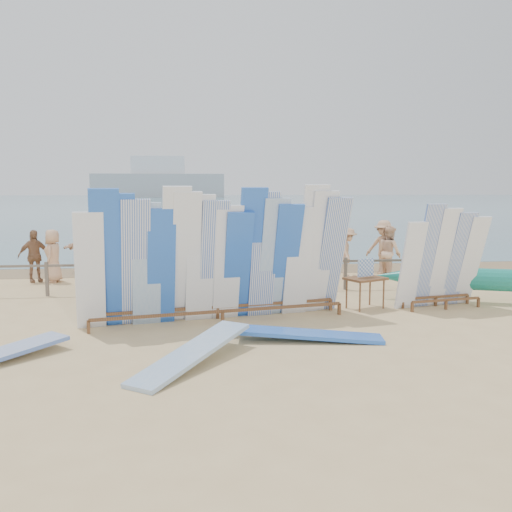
{
  "coord_description": "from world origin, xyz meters",
  "views": [
    {
      "loc": [
        -0.18,
        -11.47,
        2.78
      ],
      "look_at": [
        1.36,
        1.77,
        1.13
      ],
      "focal_mm": 38.0,
      "sensor_mm": 36.0,
      "label": 1
    }
  ],
  "objects": [
    {
      "name": "outrigger_canoe",
      "position": [
        7.24,
        0.71,
        0.55
      ],
      "size": [
        5.84,
        2.59,
        0.86
      ],
      "rotation": [
        0.0,
        0.0,
        -0.36
      ],
      "color": "brown",
      "rests_on": "ground"
    },
    {
      "name": "beachgoer_extra_0",
      "position": [
        6.03,
        5.63,
        0.89
      ],
      "size": [
        1.2,
        1.05,
        1.77
      ],
      "primitive_type": "imported",
      "rotation": [
        0.0,
        0.0,
        5.66
      ],
      "color": "tan",
      "rests_on": "ground"
    },
    {
      "name": "fence",
      "position": [
        0.0,
        3.0,
        0.63
      ],
      "size": [
        12.08,
        0.08,
        0.9
      ],
      "color": "#695D50",
      "rests_on": "ground"
    },
    {
      "name": "flat_board_d",
      "position": [
        1.92,
        -1.91,
        0.0
      ],
      "size": [
        2.75,
        0.97,
        0.23
      ],
      "primitive_type": "cube",
      "rotation": [
        0.06,
        0.0,
        1.42
      ],
      "color": "blue",
      "rests_on": "ground"
    },
    {
      "name": "beachgoer_11",
      "position": [
        -4.0,
        7.5,
        0.79
      ],
      "size": [
        1.01,
        1.53,
        1.58
      ],
      "primitive_type": "imported",
      "rotation": [
        0.0,
        0.0,
        4.31
      ],
      "color": "beige",
      "rests_on": "ground"
    },
    {
      "name": "beach_chair_right",
      "position": [
        1.05,
        4.25,
        0.27
      ],
      "size": [
        0.8,
        0.81,
        0.94
      ],
      "rotation": [
        0.0,
        0.0,
        0.46
      ],
      "color": "#AC1229",
      "rests_on": "ground"
    },
    {
      "name": "beachgoer_2",
      "position": [
        -1.09,
        3.72,
        0.78
      ],
      "size": [
        0.8,
        0.79,
        1.56
      ],
      "primitive_type": "imported",
      "rotation": [
        0.0,
        0.0,
        0.78
      ],
      "color": "beige",
      "rests_on": "ground"
    },
    {
      "name": "vendor_table",
      "position": [
        3.79,
        0.59,
        0.39
      ],
      "size": [
        1.07,
        0.94,
        1.18
      ],
      "rotation": [
        0.0,
        0.0,
        0.43
      ],
      "color": "brown",
      "rests_on": "ground"
    },
    {
      "name": "flat_board_b",
      "position": [
        -0.22,
        -3.06,
        0.0
      ],
      "size": [
        2.01,
        2.52,
        0.4
      ],
      "primitive_type": "cube",
      "rotation": [
        0.12,
        0.0,
        -0.62
      ],
      "color": "#81A7CF",
      "rests_on": "ground"
    },
    {
      "name": "beachgoer_4",
      "position": [
        -1.56,
        3.75,
        0.77
      ],
      "size": [
        0.96,
        0.86,
        1.55
      ],
      "primitive_type": "imported",
      "rotation": [
        0.0,
        0.0,
        5.64
      ],
      "color": "#8C6042",
      "rests_on": "ground"
    },
    {
      "name": "beachgoer_1",
      "position": [
        -2.83,
        4.41,
        0.85
      ],
      "size": [
        0.59,
        0.71,
        1.71
      ],
      "primitive_type": "imported",
      "rotation": [
        0.0,
        0.0,
        5.19
      ],
      "color": "#8C6042",
      "rests_on": "ground"
    },
    {
      "name": "beachgoer_5",
      "position": [
        2.43,
        6.65,
        0.92
      ],
      "size": [
        1.65,
        1.52,
        1.83
      ],
      "primitive_type": "imported",
      "rotation": [
        0.0,
        0.0,
        2.43
      ],
      "color": "beige",
      "rests_on": "ground"
    },
    {
      "name": "wet_sand_strip",
      "position": [
        0.0,
        7.2,
        0.0
      ],
      "size": [
        40.0,
        2.6,
        0.01
      ],
      "primitive_type": "cube",
      "color": "#896F4D",
      "rests_on": "ground"
    },
    {
      "name": "distant_ship",
      "position": [
        -12.0,
        180.0,
        5.31
      ],
      "size": [
        45.0,
        8.0,
        14.0
      ],
      "color": "#999EA3",
      "rests_on": "ocean"
    },
    {
      "name": "main_surfboard_rack",
      "position": [
        0.37,
        -0.22,
        1.29
      ],
      "size": [
        5.78,
        1.86,
        2.88
      ],
      "rotation": [
        0.0,
        0.0,
        0.19
      ],
      "color": "brown",
      "rests_on": "ground"
    },
    {
      "name": "side_surfboard_rack",
      "position": [
        5.59,
        0.46,
        1.11
      ],
      "size": [
        2.2,
        0.99,
        2.46
      ],
      "rotation": [
        0.0,
        0.0,
        0.18
      ],
      "color": "brown",
      "rests_on": "ground"
    },
    {
      "name": "beachgoer_10",
      "position": [
        5.94,
        5.08,
        0.8
      ],
      "size": [
        0.55,
        0.99,
        1.61
      ],
      "primitive_type": "imported",
      "rotation": [
        0.0,
        0.0,
        1.41
      ],
      "color": "#8C6042",
      "rests_on": "ground"
    },
    {
      "name": "ground",
      "position": [
        0.0,
        0.0,
        0.0
      ],
      "size": [
        160.0,
        160.0,
        0.0
      ],
      "primitive_type": "plane",
      "color": "tan",
      "rests_on": "ground"
    },
    {
      "name": "beachgoer_extra_1",
      "position": [
        -4.94,
        5.26,
        0.79
      ],
      "size": [
        1.0,
        0.82,
        1.58
      ],
      "primitive_type": "imported",
      "rotation": [
        0.0,
        0.0,
        0.55
      ],
      "color": "#8C6042",
      "rests_on": "ground"
    },
    {
      "name": "beachgoer_0",
      "position": [
        -4.37,
        5.21,
        0.79
      ],
      "size": [
        0.42,
        0.8,
        1.59
      ],
      "primitive_type": "imported",
      "rotation": [
        0.0,
        0.0,
        4.65
      ],
      "color": "tan",
      "rests_on": "ground"
    },
    {
      "name": "beachgoer_7",
      "position": [
        3.73,
        5.44,
        0.83
      ],
      "size": [
        0.67,
        0.65,
        1.66
      ],
      "primitive_type": "imported",
      "rotation": [
        0.0,
        0.0,
        5.56
      ],
      "color": "#8C6042",
      "rests_on": "ground"
    },
    {
      "name": "beachgoer_9",
      "position": [
        4.68,
        5.19,
        0.78
      ],
      "size": [
        0.67,
        1.09,
        1.57
      ],
      "primitive_type": "imported",
      "rotation": [
        0.0,
        0.0,
        1.3
      ],
      "color": "tan",
      "rests_on": "ground"
    },
    {
      "name": "beach_chair_left",
      "position": [
        1.13,
        3.47,
        0.27
      ],
      "size": [
        0.78,
        0.79,
        0.92
      ],
      "rotation": [
        0.0,
        0.0,
        -0.44
      ],
      "color": "#AC1229",
      "rests_on": "ground"
    },
    {
      "name": "beachgoer_6",
      "position": [
        3.08,
        3.91,
        0.81
      ],
      "size": [
        0.76,
        0.86,
        1.61
      ],
      "primitive_type": "imported",
      "rotation": [
        0.0,
        0.0,
        0.96
      ],
      "color": "tan",
      "rests_on": "ground"
    },
    {
      "name": "beachgoer_8",
      "position": [
        5.94,
        4.82,
        0.82
      ],
      "size": [
        0.53,
        0.85,
        1.63
      ],
      "primitive_type": "imported",
      "rotation": [
        0.0,
        0.0,
        1.77
      ],
      "color": "beige",
      "rests_on": "ground"
    },
    {
      "name": "stroller",
      "position": [
        2.93,
        3.81,
        0.45
      ],
      "size": [
        0.71,
        0.91,
        1.12
      ],
      "rotation": [
        0.0,
        0.0,
        0.2
      ],
      "color": "#AC1229",
      "rests_on": "ground"
    },
    {
      "name": "beachgoer_3",
      "position": [
        -2.0,
        5.91,
        0.84
      ],
      "size": [
        0.88,
        1.17,
        1.68
      ],
      "primitive_type": "imported",
      "rotation": [
        0.0,
        0.0,
        1.12
      ],
      "color": "tan",
      "rests_on": "ground"
    },
    {
      "name": "ocean",
      "position": [
        0.0,
        128.0,
        0.0
      ],
      "size": [
        320.0,
        240.0,
        0.02
      ],
      "primitive_type": "cube",
      "color": "slate",
      "rests_on": "ground"
    }
  ]
}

